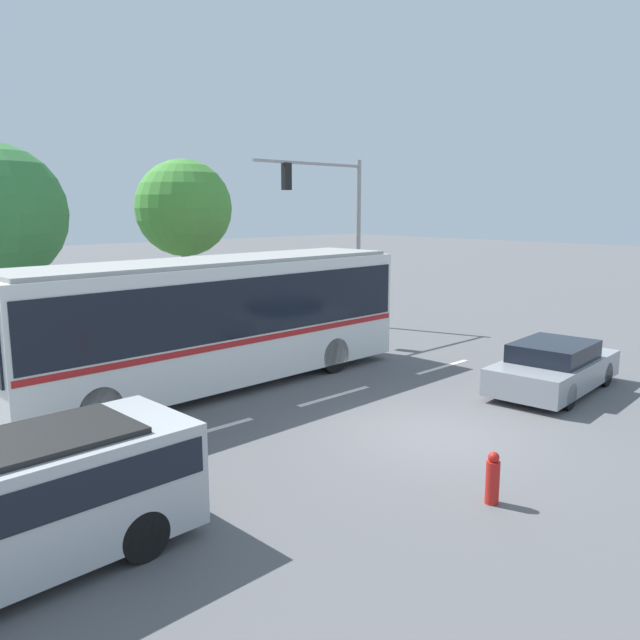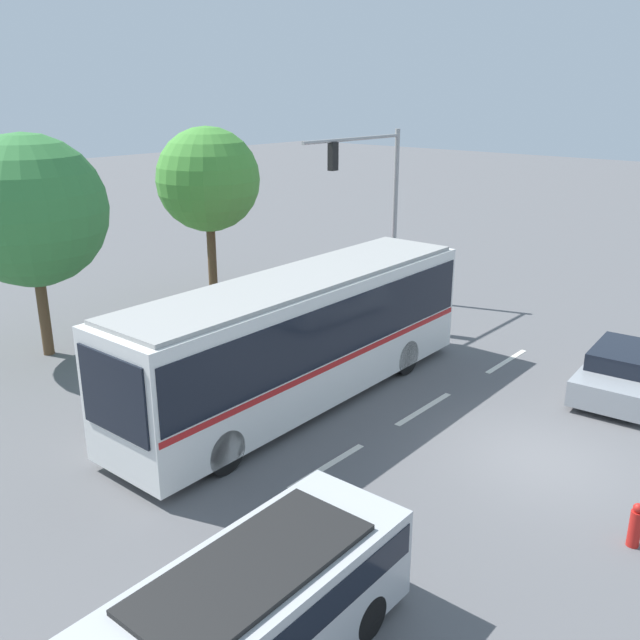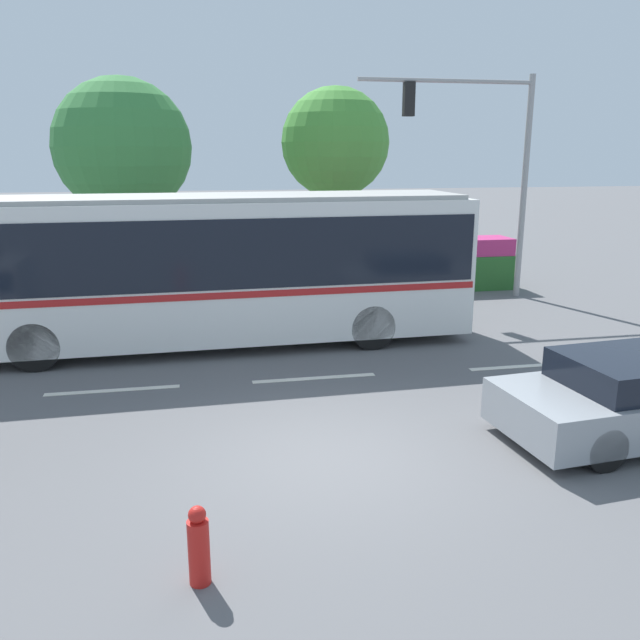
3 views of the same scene
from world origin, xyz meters
The scene contains 10 objects.
ground_plane centered at (0.00, 0.00, 0.00)m, with size 140.00×140.00×0.00m, color #5B5B5E.
city_bus centered at (-1.22, 6.08, 1.90)m, with size 11.21×2.74×3.35m.
sedan_foreground centered at (4.80, -0.15, 0.62)m, with size 4.49×2.28×1.29m.
traffic_light_pole centered at (6.68, 9.61, 4.28)m, with size 5.18×0.24×6.40m.
flowering_hedge centered at (4.24, 11.00, 0.80)m, with size 8.05×1.24×1.62m.
street_tree_centre centered at (3.31, 14.80, 4.58)m, with size 3.81×3.81×6.50m.
fire_hydrant centered at (-1.86, -2.49, 0.41)m, with size 0.22×0.22×0.86m.
lane_stripe_near centered at (-3.35, 3.41, 0.01)m, with size 2.40×0.16×0.01m, color silver.
lane_stripe_mid centered at (4.78, 3.25, 0.01)m, with size 2.40×0.16×0.01m, color silver.
lane_stripe_far centered at (0.41, 3.36, 0.01)m, with size 2.40×0.16×0.01m, color silver.
Camera 1 is at (-10.37, -7.49, 4.66)m, focal length 35.83 mm.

